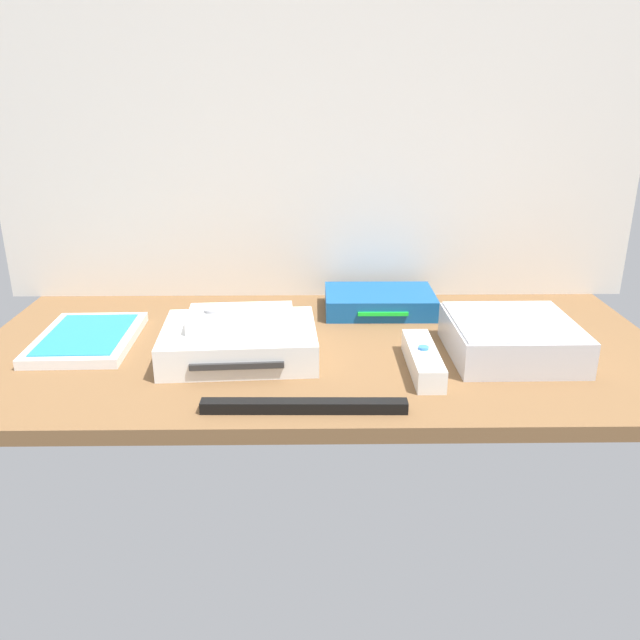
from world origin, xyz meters
The scene contains 9 objects.
ground_plane centered at (0.00, 0.00, -1.00)cm, with size 100.00×48.00×2.00cm, color brown.
back_wall centered at (0.00, 24.60, 32.00)cm, with size 110.00×1.20×64.00cm, color silver.
game_console centered at (-11.23, -3.75, 2.20)cm, with size 21.95×17.49×4.40cm.
mini_computer centered at (26.63, -3.88, 2.64)cm, with size 17.15×17.15×5.30cm.
game_case centered at (-34.21, 1.47, 0.76)cm, with size 14.04×19.31×1.56cm.
network_router centered at (10.15, 15.08, 1.70)cm, with size 18.08×12.48×3.40cm.
remote_wand centered at (13.52, -8.64, 1.51)cm, with size 3.62×14.80×3.40cm.
remote_classic_pad centered at (-11.03, -2.83, 5.41)cm, with size 14.89×8.92×2.40cm.
sensor_bar centered at (-2.12, -19.99, 0.70)cm, with size 24.00×1.80×1.40cm, color black.
Camera 1 is at (-1.16, -85.80, 35.47)cm, focal length 35.75 mm.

